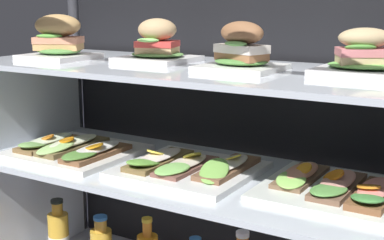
{
  "coord_description": "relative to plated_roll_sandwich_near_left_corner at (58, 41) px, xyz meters",
  "views": [
    {
      "loc": [
        0.74,
        -1.21,
        0.88
      ],
      "look_at": [
        0.0,
        0.0,
        0.57
      ],
      "focal_mm": 52.08,
      "sensor_mm": 36.0,
      "label": 1
    }
  ],
  "objects": [
    {
      "name": "plated_roll_sandwich_near_left_corner",
      "position": [
        0.0,
        0.0,
        0.0
      ],
      "size": [
        0.18,
        0.18,
        0.13
      ],
      "color": "white",
      "rests_on": "shelf_upper_glass"
    },
    {
      "name": "shelf_upper_glass",
      "position": [
        0.42,
        0.04,
        -0.06
      ],
      "size": [
        1.25,
        0.48,
        0.01
      ],
      "primitive_type": "cube",
      "color": "silver",
      "rests_on": "riser_upper_tier"
    },
    {
      "name": "shelf_lower_glass",
      "position": [
        0.42,
        0.04,
        -0.34
      ],
      "size": [
        1.25,
        0.48,
        0.01
      ],
      "primitive_type": "cube",
      "color": "silver",
      "rests_on": "riser_lower_tier"
    },
    {
      "name": "plated_roll_sandwich_near_right_corner",
      "position": [
        0.56,
        0.04,
        -0.01
      ],
      "size": [
        0.18,
        0.18,
        0.12
      ],
      "color": "white",
      "rests_on": "shelf_upper_glass"
    },
    {
      "name": "juice_bottle_front_right_end",
      "position": [
        -0.06,
        0.02,
        -0.63
      ],
      "size": [
        0.07,
        0.07,
        0.23
      ],
      "color": "gold",
      "rests_on": "case_base_deck"
    },
    {
      "name": "open_sandwich_tray_far_left",
      "position": [
        0.04,
        -0.01,
        -0.31
      ],
      "size": [
        0.34,
        0.32,
        0.06
      ],
      "color": "white",
      "rests_on": "shelf_lower_glass"
    },
    {
      "name": "plated_roll_sandwich_mid_right",
      "position": [
        0.28,
        0.09,
        -0.01
      ],
      "size": [
        0.19,
        0.19,
        0.12
      ],
      "color": "white",
      "rests_on": "shelf_upper_glass"
    },
    {
      "name": "open_sandwich_tray_near_right_corner",
      "position": [
        0.42,
        0.02,
        -0.31
      ],
      "size": [
        0.34,
        0.32,
        0.06
      ],
      "color": "white",
      "rests_on": "shelf_lower_glass"
    },
    {
      "name": "riser_upper_tier",
      "position": [
        0.42,
        0.04,
        -0.2
      ],
      "size": [
        1.23,
        0.46,
        0.27
      ],
      "color": "silver",
      "rests_on": "shelf_lower_glass"
    },
    {
      "name": "case_frame",
      "position": [
        0.42,
        0.18,
        -0.21
      ],
      "size": [
        1.3,
        0.53,
        1.0
      ],
      "color": "#333338",
      "rests_on": "ground"
    },
    {
      "name": "open_sandwich_tray_center",
      "position": [
        0.8,
        0.06,
        -0.31
      ],
      "size": [
        0.34,
        0.32,
        0.06
      ],
      "color": "white",
      "rests_on": "shelf_lower_glass"
    },
    {
      "name": "plated_roll_sandwich_far_left",
      "position": [
        0.84,
        0.1,
        -0.01
      ],
      "size": [
        0.2,
        0.2,
        0.11
      ],
      "color": "white",
      "rests_on": "shelf_upper_glass"
    }
  ]
}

